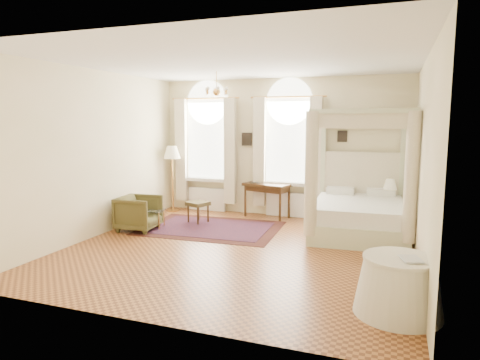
# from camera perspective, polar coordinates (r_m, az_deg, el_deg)

# --- Properties ---
(ground) EXTENTS (6.00, 6.00, 0.00)m
(ground) POSITION_cam_1_polar(r_m,az_deg,el_deg) (7.81, -0.31, -9.25)
(ground) COLOR #A4632F
(ground) RESTS_ON ground
(room_walls) EXTENTS (6.00, 6.00, 6.00)m
(room_walls) POSITION_cam_1_polar(r_m,az_deg,el_deg) (7.47, -0.32, 5.41)
(room_walls) COLOR #FFEAC2
(room_walls) RESTS_ON ground
(window_left) EXTENTS (1.62, 0.27, 3.29)m
(window_left) POSITION_cam_1_polar(r_m,az_deg,el_deg) (10.88, -4.50, 3.60)
(window_left) COLOR silver
(window_left) RESTS_ON room_walls
(window_right) EXTENTS (1.62, 0.27, 3.29)m
(window_right) POSITION_cam_1_polar(r_m,az_deg,el_deg) (10.19, 6.34, 3.29)
(window_right) COLOR silver
(window_right) RESTS_ON room_walls
(chandelier) EXTENTS (0.51, 0.45, 0.50)m
(chandelier) POSITION_cam_1_polar(r_m,az_deg,el_deg) (8.93, -3.14, 11.77)
(chandelier) COLOR #C68D42
(chandelier) RESTS_ON room_walls
(wall_pictures) EXTENTS (2.54, 0.03, 0.39)m
(wall_pictures) POSITION_cam_1_polar(r_m,az_deg,el_deg) (10.29, 5.89, 5.59)
(wall_pictures) COLOR black
(wall_pictures) RESTS_ON room_walls
(canopy_bed) EXTENTS (2.04, 2.44, 2.51)m
(canopy_bed) POSITION_cam_1_polar(r_m,az_deg,el_deg) (8.96, 15.61, -3.54)
(canopy_bed) COLOR beige
(canopy_bed) RESTS_ON ground
(nightstand) EXTENTS (0.46, 0.42, 0.63)m
(nightstand) POSITION_cam_1_polar(r_m,az_deg,el_deg) (9.86, 19.19, -4.18)
(nightstand) COLOR #3A2410
(nightstand) RESTS_ON ground
(nightstand_lamp) EXTENTS (0.29, 0.29, 0.42)m
(nightstand_lamp) POSITION_cam_1_polar(r_m,az_deg,el_deg) (9.83, 19.37, -0.71)
(nightstand_lamp) COLOR #C68D42
(nightstand_lamp) RESTS_ON nightstand
(writing_desk) EXTENTS (1.20, 0.82, 0.82)m
(writing_desk) POSITION_cam_1_polar(r_m,az_deg,el_deg) (10.23, 3.63, -1.11)
(writing_desk) COLOR #3A2410
(writing_desk) RESTS_ON ground
(laptop) EXTENTS (0.34, 0.27, 0.02)m
(laptop) POSITION_cam_1_polar(r_m,az_deg,el_deg) (10.23, 2.08, -0.36)
(laptop) COLOR black
(laptop) RESTS_ON writing_desk
(stool) EXTENTS (0.55, 0.55, 0.48)m
(stool) POSITION_cam_1_polar(r_m,az_deg,el_deg) (9.74, -5.61, -3.36)
(stool) COLOR #42371C
(stool) RESTS_ON ground
(armchair) EXTENTS (0.88, 0.86, 0.74)m
(armchair) POSITION_cam_1_polar(r_m,az_deg,el_deg) (9.31, -13.34, -4.30)
(armchair) COLOR #46411E
(armchair) RESTS_ON ground
(coffee_table) EXTENTS (0.63, 0.50, 0.39)m
(coffee_table) POSITION_cam_1_polar(r_m,az_deg,el_deg) (9.47, -11.85, -4.16)
(coffee_table) COLOR white
(coffee_table) RESTS_ON ground
(floor_lamp) EXTENTS (0.43, 0.43, 1.67)m
(floor_lamp) POSITION_cam_1_polar(r_m,az_deg,el_deg) (10.94, -9.04, 3.22)
(floor_lamp) COLOR #C68D42
(floor_lamp) RESTS_ON ground
(oriental_rug) EXTENTS (2.99, 2.21, 0.01)m
(oriental_rug) POSITION_cam_1_polar(r_m,az_deg,el_deg) (9.31, -3.89, -6.39)
(oriental_rug) COLOR #40170F
(oriental_rug) RESTS_ON ground
(side_table) EXTENTS (1.04, 1.04, 0.71)m
(side_table) POSITION_cam_1_polar(r_m,az_deg,el_deg) (5.60, 20.37, -13.10)
(side_table) COLOR white
(side_table) RESTS_ON ground
(book) EXTENTS (0.29, 0.34, 0.03)m
(book) POSITION_cam_1_polar(r_m,az_deg,el_deg) (5.35, 20.74, -9.86)
(book) COLOR black
(book) RESTS_ON side_table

